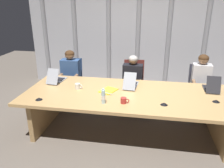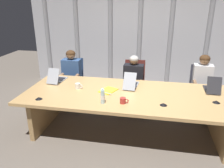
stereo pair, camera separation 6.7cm
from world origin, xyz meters
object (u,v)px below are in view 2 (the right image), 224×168
Objects in this scene: office_chair_left_end at (73,85)px; person_left_end at (71,74)px; coffee_mug_near at (123,101)px; coffee_mug_far at (78,86)px; laptop_left_end at (57,78)px; person_left_mid at (133,79)px; laptop_center at (212,88)px; water_bottle_primary at (103,97)px; office_chair_center at (200,94)px; conference_mic_middle at (39,98)px; spiral_notepad at (108,91)px; conference_mic_right_side at (216,102)px; laptop_left_mid at (131,83)px; office_chair_left_mid at (134,89)px; conference_mic_left_side at (164,104)px; person_center at (202,82)px.

person_left_end reaches higher than office_chair_left_end.
coffee_mug_near is 0.96× the size of coffee_mug_far.
person_left_mid is at bearing -61.48° from laptop_left_end.
water_bottle_primary is at bearing 117.87° from laptop_center.
office_chair_center is at bearing 3.52° from laptop_center.
coffee_mug_near is 1.20× the size of conference_mic_middle.
laptop_left_end is at bearing -171.55° from spiral_notepad.
spiral_notepad is at bearing 126.42° from coffee_mug_near.
person_left_end is at bearing 158.77° from conference_mic_right_side.
laptop_left_mid is at bearing -58.95° from office_chair_center.
person_left_end is at bearing -87.48° from office_chair_left_mid.
office_chair_left_mid is 1.44m from coffee_mug_far.
office_chair_left_end is 0.98× the size of office_chair_left_mid.
laptop_left_mid reaches higher than conference_mic_middle.
person_left_end is (-1.38, 0.62, -0.11)m from laptop_left_mid.
office_chair_left_end is 2.47m from conference_mic_left_side.
conference_mic_middle is (-1.36, -0.82, -0.04)m from laptop_left_mid.
coffee_mug_far is (0.50, -1.05, 0.42)m from office_chair_left_end.
office_chair_center is at bearing -55.12° from laptop_left_mid.
coffee_mug_near is 0.97m from coffee_mug_far.
coffee_mug_far is at bearing 26.52° from person_left_end.
laptop_left_mid reaches higher than office_chair_left_end.
laptop_center reaches higher than laptop_left_end.
laptop_center is 2.29m from coffee_mug_far.
laptop_left_end is 1.51m from person_left_mid.
office_chair_left_end is at bearing 66.01° from laptop_left_mid.
person_center reaches higher than conference_mic_middle.
person_left_mid is 3.05× the size of spiral_notepad.
office_chair_center is 7.00× the size of coffee_mug_near.
office_chair_center is 1.27m from conference_mic_right_side.
laptop_center is at bearing 41.36° from conference_mic_left_side.
spiral_notepad is (-0.91, 0.39, -0.01)m from conference_mic_left_side.
person_left_end is at bearing 2.21° from laptop_left_end.
laptop_left_mid is 4.53× the size of conference_mic_left_side.
conference_mic_middle is (0.05, -0.83, -0.04)m from laptop_left_end.
office_chair_left_end is at bearing 156.18° from conference_mic_right_side.
spiral_notepad is (1.02, -0.91, 0.06)m from person_left_end.
office_chair_left_end is 8.54× the size of conference_mic_middle.
coffee_mug_far is (-0.87, -0.89, 0.13)m from person_left_mid.
person_left_mid reaches higher than laptop_left_end.
coffee_mug_near is 1.41m from conference_mic_right_side.
person_center reaches higher than conference_mic_right_side.
person_left_end is at bearing 146.19° from conference_mic_left_side.
office_chair_left_mid is at bearing 174.97° from person_left_mid.
person_center reaches higher than office_chair_left_end.
laptop_left_end is 3.35× the size of coffee_mug_far.
water_bottle_primary is (1.06, -1.55, 0.48)m from office_chair_left_end.
conference_mic_right_side is at bearing 8.09° from conference_mic_middle.
office_chair_center is 2.35m from water_bottle_primary.
laptop_left_mid is 0.72m from coffee_mug_near.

